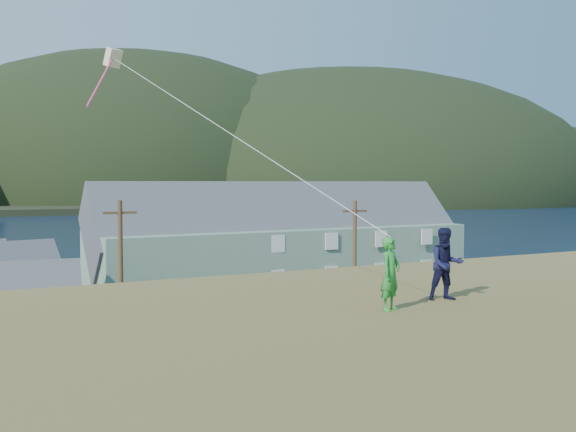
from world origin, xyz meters
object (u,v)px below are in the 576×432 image
Objects in this scene: kite_flyer_navy at (446,264)px; shed_white at (10,311)px; kite_flyer_green at (390,274)px; lodge at (285,241)px.

shed_white is at bearing 123.65° from kite_flyer_navy.
lodge is at bearing 39.15° from kite_flyer_green.
kite_flyer_green is 0.93× the size of kite_flyer_navy.
kite_flyer_green reaches higher than shed_white.
lodge is at bearing 31.41° from shed_white.
kite_flyer_navy is (-15.64, -39.85, 3.41)m from lodge.
shed_white is 30.16m from kite_flyer_green.
shed_white is 5.12× the size of kite_flyer_navy.
kite_flyer_navy reaches higher than shed_white.
shed_white is at bearing 73.71° from kite_flyer_green.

